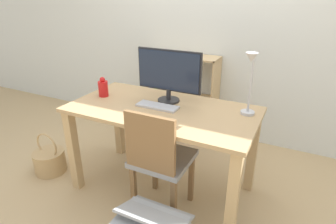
{
  "coord_description": "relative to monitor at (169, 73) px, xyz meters",
  "views": [
    {
      "loc": [
        0.91,
        -1.74,
        1.57
      ],
      "look_at": [
        0.0,
        0.1,
        0.67
      ],
      "focal_mm": 30.0,
      "sensor_mm": 36.0,
      "label": 1
    }
  ],
  "objects": [
    {
      "name": "keyboard",
      "position": [
        -0.02,
        -0.15,
        -0.23
      ],
      "size": [
        0.33,
        0.12,
        0.02
      ],
      "color": "#B2B2B7",
      "rests_on": "desk"
    },
    {
      "name": "bookshelf",
      "position": [
        -0.39,
        0.87,
        -0.56
      ],
      "size": [
        0.8,
        0.28,
        0.92
      ],
      "color": "tan",
      "rests_on": "ground_plane"
    },
    {
      "name": "vase",
      "position": [
        -0.54,
        -0.14,
        -0.16
      ],
      "size": [
        0.08,
        0.08,
        0.17
      ],
      "color": "red",
      "rests_on": "desk"
    },
    {
      "name": "basket",
      "position": [
        -1.03,
        -0.4,
        -0.87
      ],
      "size": [
        0.28,
        0.28,
        0.4
      ],
      "color": "tan",
      "rests_on": "ground_plane"
    },
    {
      "name": "desk_lamp",
      "position": [
        0.62,
        -0.03,
        0.05
      ],
      "size": [
        0.1,
        0.19,
        0.46
      ],
      "color": "#B7B7BC",
      "rests_on": "desk"
    },
    {
      "name": "desk",
      "position": [
        0.02,
        -0.15,
        -0.36
      ],
      "size": [
        1.43,
        0.74,
        0.74
      ],
      "color": "tan",
      "rests_on": "ground_plane"
    },
    {
      "name": "wall_back",
      "position": [
        0.02,
        1.05,
        0.32
      ],
      "size": [
        8.0,
        0.05,
        2.6
      ],
      "color": "silver",
      "rests_on": "ground_plane"
    },
    {
      "name": "chair",
      "position": [
        0.13,
        -0.41,
        -0.5
      ],
      "size": [
        0.4,
        0.4,
        0.86
      ],
      "rotation": [
        0.0,
        0.0,
        0.01
      ],
      "color": "gray",
      "rests_on": "ground_plane"
    },
    {
      "name": "ground_plane",
      "position": [
        0.02,
        -0.15,
        -0.98
      ],
      "size": [
        10.0,
        10.0,
        0.0
      ],
      "primitive_type": "plane",
      "color": "tan"
    },
    {
      "name": "monitor",
      "position": [
        0.0,
        0.0,
        0.0
      ],
      "size": [
        0.53,
        0.17,
        0.41
      ],
      "color": "#232326",
      "rests_on": "desk"
    }
  ]
}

